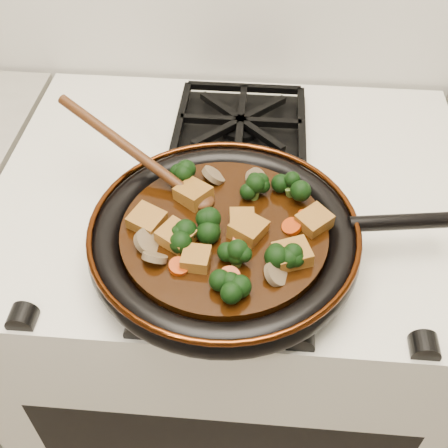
{
  "coord_description": "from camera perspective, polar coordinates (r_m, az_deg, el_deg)",
  "views": [
    {
      "loc": [
        0.04,
        1.03,
        1.5
      ],
      "look_at": [
        -0.0,
        1.53,
        0.97
      ],
      "focal_mm": 45.0,
      "sensor_mm": 36.0,
      "label": 1
    }
  ],
  "objects": [
    {
      "name": "stove",
      "position": [
        1.24,
        0.81,
        -11.55
      ],
      "size": [
        0.76,
        0.6,
        0.9
      ],
      "primitive_type": "cube",
      "color": "silver",
      "rests_on": "ground"
    },
    {
      "name": "burner_grate_front",
      "position": [
        0.79,
        0.41,
        -2.06
      ],
      "size": [
        0.23,
        0.23,
        0.03
      ],
      "primitive_type": null,
      "color": "black",
      "rests_on": "stove"
    },
    {
      "name": "burner_grate_back",
      "position": [
        0.99,
        1.69,
        10.04
      ],
      "size": [
        0.23,
        0.23,
        0.03
      ],
      "primitive_type": null,
      "color": "black",
      "rests_on": "stove"
    },
    {
      "name": "skillet",
      "position": [
        0.75,
        0.15,
        -1.37
      ],
      "size": [
        0.49,
        0.36,
        0.05
      ],
      "rotation": [
        0.0,
        0.0,
        0.15
      ],
      "color": "black",
      "rests_on": "burner_grate_front"
    },
    {
      "name": "braising_sauce",
      "position": [
        0.75,
        0.0,
        -1.11
      ],
      "size": [
        0.28,
        0.28,
        0.02
      ],
      "primitive_type": "cylinder",
      "color": "black",
      "rests_on": "skillet"
    },
    {
      "name": "tofu_cube_0",
      "position": [
        0.72,
        -4.88,
        -1.32
      ],
      "size": [
        0.06,
        0.06,
        0.03
      ],
      "primitive_type": "cube",
      "rotation": [
        -0.03,
        -0.06,
        2.59
      ],
      "color": "brown",
      "rests_on": "braising_sauce"
    },
    {
      "name": "tofu_cube_1",
      "position": [
        0.75,
        9.13,
        0.27
      ],
      "size": [
        0.05,
        0.06,
        0.03
      ],
      "primitive_type": "cube",
      "rotation": [
        0.05,
        -0.06,
        0.75
      ],
      "color": "brown",
      "rests_on": "braising_sauce"
    },
    {
      "name": "tofu_cube_2",
      "position": [
        0.78,
        -3.12,
        3.01
      ],
      "size": [
        0.06,
        0.06,
        0.03
      ],
      "primitive_type": "cube",
      "rotation": [
        0.04,
        0.09,
        2.5
      ],
      "color": "brown",
      "rests_on": "braising_sauce"
    },
    {
      "name": "tofu_cube_3",
      "position": [
        0.73,
        2.46,
        -0.59
      ],
      "size": [
        0.06,
        0.06,
        0.03
      ],
      "primitive_type": "cube",
      "rotation": [
        0.05,
        0.08,
        1.04
      ],
      "color": "brown",
      "rests_on": "braising_sauce"
    },
    {
      "name": "tofu_cube_4",
      "position": [
        0.7,
        -2.86,
        -3.57
      ],
      "size": [
        0.04,
        0.04,
        0.02
      ],
      "primitive_type": "cube",
      "rotation": [
        -0.0,
        0.05,
        1.5
      ],
      "color": "brown",
      "rests_on": "braising_sauce"
    },
    {
      "name": "tofu_cube_5",
      "position": [
        0.75,
        -7.84,
        0.34
      ],
      "size": [
        0.05,
        0.05,
        0.03
      ],
      "primitive_type": "cube",
      "rotation": [
        0.08,
        -0.06,
        1.14
      ],
      "color": "brown",
      "rests_on": "braising_sauce"
    },
    {
      "name": "tofu_cube_6",
      "position": [
        0.74,
        1.85,
        0.27
      ],
      "size": [
        0.04,
        0.04,
        0.02
      ],
      "primitive_type": "cube",
      "rotation": [
        0.01,
        -0.03,
        1.67
      ],
      "color": "brown",
      "rests_on": "braising_sauce"
    },
    {
      "name": "tofu_cube_7",
      "position": [
        0.71,
        6.94,
        -3.16
      ],
      "size": [
        0.05,
        0.05,
        0.03
      ],
      "primitive_type": "cube",
      "rotation": [
        0.02,
        -0.05,
        0.35
      ],
      "color": "brown",
      "rests_on": "braising_sauce"
    },
    {
      "name": "broccoli_floret_0",
      "position": [
        0.69,
        1.32,
        -3.62
      ],
      "size": [
        0.08,
        0.07,
        0.07
      ],
      "primitive_type": null,
      "rotation": [
        0.11,
        0.13,
        0.37
      ],
      "color": "black",
      "rests_on": "braising_sauce"
    },
    {
      "name": "broccoli_floret_1",
      "position": [
        0.79,
        6.75,
        3.56
      ],
      "size": [
        0.07,
        0.07,
        0.07
      ],
      "primitive_type": null,
      "rotation": [
        -0.21,
        -0.14,
        1.49
      ],
      "color": "black",
      "rests_on": "braising_sauce"
    },
    {
      "name": "broccoli_floret_2",
      "position": [
        0.71,
        6.24,
        -2.93
      ],
      "size": [
        0.08,
        0.07,
        0.07
      ],
      "primitive_type": null,
      "rotation": [
        -0.23,
        0.1,
        1.76
      ],
      "color": "black",
      "rests_on": "braising_sauce"
    },
    {
      "name": "broccoli_floret_3",
      "position": [
        0.78,
        3.15,
        3.39
      ],
      "size": [
        0.07,
        0.07,
        0.07
      ],
      "primitive_type": null,
      "rotation": [
        0.12,
        0.17,
        1.5
      ],
      "color": "black",
      "rests_on": "braising_sauce"
    },
    {
      "name": "broccoli_floret_4",
      "position": [
        0.73,
        -0.81,
        -0.29
      ],
      "size": [
        0.07,
        0.07,
        0.07
      ],
      "primitive_type": null,
      "rotation": [
        -0.2,
        -0.19,
        1.66
      ],
      "color": "black",
      "rests_on": "braising_sauce"
    },
    {
      "name": "broccoli_floret_5",
      "position": [
        0.81,
        -3.98,
        5.18
      ],
      "size": [
        0.08,
        0.09,
        0.07
      ],
      "primitive_type": null,
      "rotation": [
        0.24,
        0.11,
        2.34
      ],
      "color": "black",
      "rests_on": "braising_sauce"
    },
    {
      "name": "broccoli_floret_6",
      "position": [
        0.72,
        -4.95,
        -1.34
      ],
      "size": [
        0.06,
        0.06,
        0.05
      ],
      "primitive_type": null,
      "rotation": [
        -0.03,
        0.04,
        1.61
      ],
      "color": "black",
      "rests_on": "braising_sauce"
    },
    {
      "name": "broccoli_floret_7",
      "position": [
        0.67,
        0.35,
        -6.88
      ],
      "size": [
        0.07,
        0.07,
        0.05
      ],
      "primitive_type": null,
      "rotation": [
        0.09,
        -0.04,
        2.95
      ],
      "color": "black",
      "rests_on": "braising_sauce"
    },
    {
      "name": "carrot_coin_0",
      "position": [
        0.74,
        6.89,
        -0.27
      ],
      "size": [
        0.03,
        0.03,
        0.02
      ],
      "primitive_type": "cylinder",
      "rotation": [
        0.16,
        -0.32,
        0.0
      ],
      "color": "#A62F04",
      "rests_on": "braising_sauce"
    },
    {
      "name": "carrot_coin_1",
      "position": [
        0.72,
        7.26,
        -2.84
      ],
      "size": [
        0.03,
        0.03,
        0.02
      ],
      "primitive_type": "cylinder",
      "rotation": [
        -0.25,
        -0.26,
        0.0
      ],
      "color": "#A62F04",
      "rests_on": "braising_sauce"
    },
    {
      "name": "carrot_coin_2",
      "position": [
        0.7,
        -4.6,
        -4.32
      ],
      "size": [
        0.03,
        0.03,
        0.01
      ],
      "primitive_type": "cylinder",
      "rotation": [
        0.1,
        0.16,
        0.0
      ],
      "color": "#A62F04",
      "rests_on": "braising_sauce"
    },
    {
      "name": "carrot_coin_3",
      "position": [
        0.72,
        2.13,
        -1.55
      ],
      "size": [
        0.03,
        0.03,
        0.02
      ],
      "primitive_type": "cylinder",
      "rotation": [
        0.35,
        -0.06,
        0.0
      ],
      "color": "#A62F04",
      "rests_on": "braising_sauce"
    },
    {
      "name": "carrot_coin_4",
      "position": [
        0.68,
        0.57,
        -5.38
      ],
      "size": [
        0.03,
        0.03,
        0.01
      ],
      "primitive_type": "cylinder",
      "rotation": [
        0.26,
        0.04,
        0.0
      ],
      "color": "#A62F04",
      "rests_on": "braising_sauce"
    },
    {
      "name": "carrot_coin_5",
      "position": [
        0.76,
        8.56,
        0.72
      ],
      "size": [
        0.03,
        0.03,
        0.02
      ],
      "primitive_type": "cylinder",
      "rotation": [
        -0.32,
        0.23,
        0.0
      ],
      "color": "#A62F04",
      "rests_on": "braising_sauce"
    },
    {
      "name": "mushroom_slice_0",
      "position": [
        0.69,
        5.3,
        -5.05
      ],
      "size": [
        0.04,
        0.04,
        0.03
      ],
      "primitive_type": "cylinder",
      "rotation": [
        0.71,
        0.0,
        1.39
      ],
      "color": "brown",
      "rests_on": "braising_sauce"
    },
    {
      "name": "mushroom_slice_1",
      "position": [
        0.73,
        -7.78,
        -1.82
      ],
      "size": [
        0.04,
        0.04,
        0.03
      ],
      "primitive_type": "cylinder",
      "rotation": [
        0.68,
        0.0,
        1.52
      ],
      "color": "brown",
      "rests_on": "braising_sauce"
    },
    {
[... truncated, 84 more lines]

